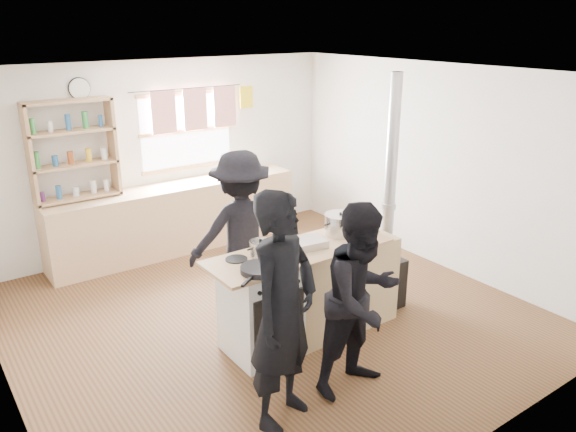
{
  "coord_description": "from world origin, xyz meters",
  "views": [
    {
      "loc": [
        -2.91,
        -4.43,
        2.97
      ],
      "look_at": [
        0.18,
        -0.1,
        1.1
      ],
      "focal_mm": 35.0,
      "sensor_mm": 36.0,
      "label": 1
    }
  ],
  "objects_px": {
    "stockpot_counter": "(340,224)",
    "person_far": "(241,232)",
    "thermos": "(234,164)",
    "bread_board": "(363,227)",
    "cooking_island": "(311,290)",
    "stockpot_stove": "(261,249)",
    "flue_heater": "(386,251)",
    "skillet_greens": "(260,269)",
    "roast_tray": "(306,243)",
    "person_near_left": "(283,312)",
    "person_near_right": "(362,299)"
  },
  "relations": [
    {
      "from": "bread_board",
      "to": "thermos",
      "type": "bearing_deg",
      "value": 87.87
    },
    {
      "from": "cooking_island",
      "to": "roast_tray",
      "type": "height_order",
      "value": "roast_tray"
    },
    {
      "from": "roast_tray",
      "to": "flue_heater",
      "type": "bearing_deg",
      "value": -1.41
    },
    {
      "from": "person_far",
      "to": "stockpot_stove",
      "type": "bearing_deg",
      "value": 84.16
    },
    {
      "from": "roast_tray",
      "to": "person_far",
      "type": "height_order",
      "value": "person_far"
    },
    {
      "from": "stockpot_stove",
      "to": "bread_board",
      "type": "distance_m",
      "value": 1.19
    },
    {
      "from": "roast_tray",
      "to": "person_near_right",
      "type": "height_order",
      "value": "person_near_right"
    },
    {
      "from": "skillet_greens",
      "to": "stockpot_counter",
      "type": "relative_size",
      "value": 1.46
    },
    {
      "from": "thermos",
      "to": "stockpot_counter",
      "type": "bearing_deg",
      "value": -97.32
    },
    {
      "from": "cooking_island",
      "to": "stockpot_counter",
      "type": "xyz_separation_m",
      "value": [
        0.42,
        0.09,
        0.57
      ]
    },
    {
      "from": "bread_board",
      "to": "person_far",
      "type": "height_order",
      "value": "person_far"
    },
    {
      "from": "skillet_greens",
      "to": "person_near_left",
      "type": "relative_size",
      "value": 0.25
    },
    {
      "from": "stockpot_counter",
      "to": "bread_board",
      "type": "xyz_separation_m",
      "value": [
        0.24,
        -0.07,
        -0.06
      ]
    },
    {
      "from": "flue_heater",
      "to": "person_near_left",
      "type": "relative_size",
      "value": 1.34
    },
    {
      "from": "thermos",
      "to": "bread_board",
      "type": "bearing_deg",
      "value": -92.13
    },
    {
      "from": "person_near_right",
      "to": "person_near_left",
      "type": "bearing_deg",
      "value": 174.15
    },
    {
      "from": "skillet_greens",
      "to": "person_near_right",
      "type": "height_order",
      "value": "person_near_right"
    },
    {
      "from": "stockpot_stove",
      "to": "flue_heater",
      "type": "xyz_separation_m",
      "value": [
        1.52,
        -0.1,
        -0.36
      ]
    },
    {
      "from": "skillet_greens",
      "to": "person_near_left",
      "type": "bearing_deg",
      "value": -109.27
    },
    {
      "from": "roast_tray",
      "to": "flue_heater",
      "type": "height_order",
      "value": "flue_heater"
    },
    {
      "from": "stockpot_stove",
      "to": "stockpot_counter",
      "type": "xyz_separation_m",
      "value": [
        0.95,
        -0.0,
        0.03
      ]
    },
    {
      "from": "thermos",
      "to": "roast_tray",
      "type": "bearing_deg",
      "value": -106.69
    },
    {
      "from": "skillet_greens",
      "to": "stockpot_stove",
      "type": "distance_m",
      "value": 0.34
    },
    {
      "from": "thermos",
      "to": "bread_board",
      "type": "xyz_separation_m",
      "value": [
        -0.1,
        -2.76,
        -0.07
      ]
    },
    {
      "from": "skillet_greens",
      "to": "person_near_right",
      "type": "xyz_separation_m",
      "value": [
        0.52,
        -0.73,
        -0.14
      ]
    },
    {
      "from": "stockpot_stove",
      "to": "flue_heater",
      "type": "bearing_deg",
      "value": -3.64
    },
    {
      "from": "thermos",
      "to": "bread_board",
      "type": "relative_size",
      "value": 1.02
    },
    {
      "from": "roast_tray",
      "to": "person_far",
      "type": "relative_size",
      "value": 0.22
    },
    {
      "from": "roast_tray",
      "to": "stockpot_counter",
      "type": "xyz_separation_m",
      "value": [
        0.48,
        0.07,
        0.07
      ]
    },
    {
      "from": "bread_board",
      "to": "flue_heater",
      "type": "bearing_deg",
      "value": -3.34
    },
    {
      "from": "cooking_island",
      "to": "stockpot_counter",
      "type": "height_order",
      "value": "stockpot_counter"
    },
    {
      "from": "stockpot_stove",
      "to": "flue_heater",
      "type": "relative_size",
      "value": 0.08
    },
    {
      "from": "cooking_island",
      "to": "stockpot_counter",
      "type": "relative_size",
      "value": 6.11
    },
    {
      "from": "cooking_island",
      "to": "stockpot_stove",
      "type": "height_order",
      "value": "stockpot_stove"
    },
    {
      "from": "stockpot_stove",
      "to": "thermos",
      "type": "bearing_deg",
      "value": 64.29
    },
    {
      "from": "flue_heater",
      "to": "person_far",
      "type": "relative_size",
      "value": 1.45
    },
    {
      "from": "person_near_left",
      "to": "person_far",
      "type": "bearing_deg",
      "value": 45.94
    },
    {
      "from": "bread_board",
      "to": "person_near_right",
      "type": "height_order",
      "value": "person_near_right"
    },
    {
      "from": "stockpot_stove",
      "to": "person_near_left",
      "type": "bearing_deg",
      "value": -113.91
    },
    {
      "from": "skillet_greens",
      "to": "cooking_island",
      "type": "bearing_deg",
      "value": 14.97
    },
    {
      "from": "stockpot_counter",
      "to": "person_far",
      "type": "height_order",
      "value": "person_far"
    },
    {
      "from": "bread_board",
      "to": "person_near_left",
      "type": "relative_size",
      "value": 0.16
    },
    {
      "from": "skillet_greens",
      "to": "flue_heater",
      "type": "bearing_deg",
      "value": 6.13
    },
    {
      "from": "cooking_island",
      "to": "stockpot_stove",
      "type": "relative_size",
      "value": 9.68
    },
    {
      "from": "cooking_island",
      "to": "flue_heater",
      "type": "distance_m",
      "value": 1.01
    },
    {
      "from": "thermos",
      "to": "stockpot_stove",
      "type": "relative_size",
      "value": 1.53
    },
    {
      "from": "skillet_greens",
      "to": "person_near_left",
      "type": "xyz_separation_m",
      "value": [
        -0.24,
        -0.69,
        -0.03
      ]
    },
    {
      "from": "skillet_greens",
      "to": "flue_heater",
      "type": "relative_size",
      "value": 0.19
    },
    {
      "from": "skillet_greens",
      "to": "flue_heater",
      "type": "xyz_separation_m",
      "value": [
        1.71,
        0.18,
        -0.32
      ]
    },
    {
      "from": "roast_tray",
      "to": "bread_board",
      "type": "relative_size",
      "value": 1.27
    }
  ]
}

